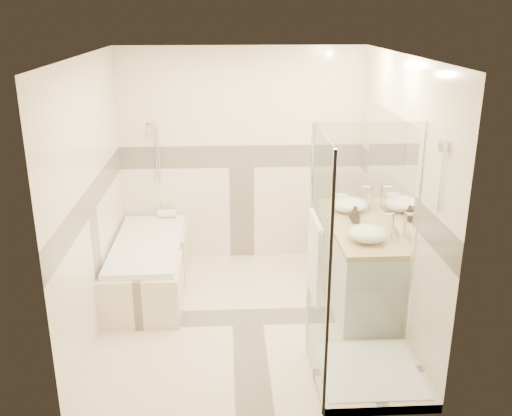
{
  "coord_description": "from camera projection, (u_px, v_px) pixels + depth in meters",
  "views": [
    {
      "loc": [
        -0.19,
        -4.95,
        2.86
      ],
      "look_at": [
        0.1,
        0.25,
        1.05
      ],
      "focal_mm": 40.0,
      "sensor_mm": 36.0,
      "label": 1
    }
  ],
  "objects": [
    {
      "name": "folded_towels",
      "position": [
        343.0,
        199.0,
        6.3
      ],
      "size": [
        0.17,
        0.24,
        0.07
      ],
      "primitive_type": "cube",
      "rotation": [
        0.0,
        0.0,
        0.16
      ],
      "color": "white",
      "rests_on": "vanity"
    },
    {
      "name": "vessel_sink_far",
      "position": [
        368.0,
        233.0,
        5.22
      ],
      "size": [
        0.36,
        0.36,
        0.14
      ],
      "primitive_type": "ellipsoid",
      "color": "white",
      "rests_on": "vanity"
    },
    {
      "name": "faucet_near",
      "position": [
        370.0,
        196.0,
        5.98
      ],
      "size": [
        0.12,
        0.03,
        0.28
      ],
      "color": "silver",
      "rests_on": "vanity"
    },
    {
      "name": "amenity_bottle_b",
      "position": [
        354.0,
        213.0,
        5.75
      ],
      "size": [
        0.14,
        0.14,
        0.15
      ],
      "primitive_type": "imported",
      "rotation": [
        0.0,
        0.0,
        -0.22
      ],
      "color": "black",
      "rests_on": "vanity"
    },
    {
      "name": "rolled_towel",
      "position": [
        167.0,
        214.0,
        6.67
      ],
      "size": [
        0.21,
        0.1,
        0.1
      ],
      "primitive_type": "cylinder",
      "rotation": [
        0.0,
        1.57,
        0.0
      ],
      "color": "white",
      "rests_on": "bathtub"
    },
    {
      "name": "amenity_bottle_a",
      "position": [
        356.0,
        215.0,
        5.67
      ],
      "size": [
        0.1,
        0.1,
        0.17
      ],
      "primitive_type": "imported",
      "rotation": [
        0.0,
        0.0,
        -0.44
      ],
      "color": "black",
      "rests_on": "vanity"
    },
    {
      "name": "bathtub",
      "position": [
        149.0,
        263.0,
        6.07
      ],
      "size": [
        0.75,
        1.7,
        0.56
      ],
      "color": "beige",
      "rests_on": "ground"
    },
    {
      "name": "faucet_far",
      "position": [
        392.0,
        224.0,
        5.21
      ],
      "size": [
        0.11,
        0.03,
        0.27
      ],
      "color": "silver",
      "rests_on": "vanity"
    },
    {
      "name": "vessel_sink_near",
      "position": [
        349.0,
        204.0,
        6.0
      ],
      "size": [
        0.38,
        0.38,
        0.15
      ],
      "primitive_type": "ellipsoid",
      "color": "white",
      "rests_on": "vanity"
    },
    {
      "name": "vanity",
      "position": [
        356.0,
        262.0,
        5.81
      ],
      "size": [
        0.58,
        1.62,
        0.85
      ],
      "color": "silver",
      "rests_on": "ground"
    },
    {
      "name": "shower_enclosure",
      "position": [
        355.0,
        320.0,
        4.57
      ],
      "size": [
        0.96,
        0.93,
        2.04
      ],
      "color": "beige",
      "rests_on": "ground"
    },
    {
      "name": "room",
      "position": [
        253.0,
        195.0,
        5.21
      ],
      "size": [
        2.82,
        3.02,
        2.52
      ],
      "color": "beige",
      "rests_on": "ground"
    }
  ]
}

